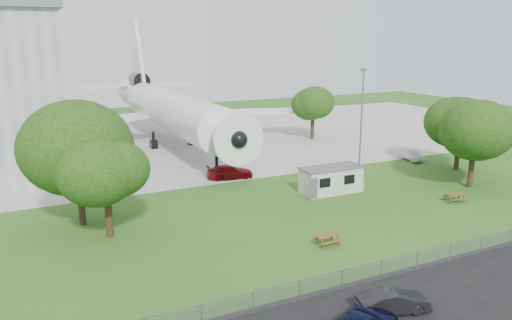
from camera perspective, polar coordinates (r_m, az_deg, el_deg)
name	(u,v)px	position (r m, az deg, el deg)	size (l,w,h in m)	color
ground	(323,225)	(41.50, 7.71, -7.42)	(160.00, 160.00, 0.00)	#3F7226
asphalt_strip	(446,297)	(32.54, 20.91, -14.45)	(120.00, 8.00, 0.02)	black
concrete_apron	(181,141)	(74.81, -8.62, 2.11)	(120.00, 46.00, 0.03)	#B7B7B2
airliner	(170,109)	(71.34, -9.78, 5.79)	(46.36, 47.73, 17.69)	white
site_cabin	(331,180)	(49.84, 8.56, -2.23)	(6.77, 2.80, 2.62)	beige
picnic_west	(327,245)	(37.86, 8.14, -9.56)	(1.80, 1.50, 0.76)	brown
picnic_east	(454,202)	(50.46, 21.72, -4.43)	(1.80, 1.50, 0.76)	brown
fence	(405,273)	(34.70, 16.63, -12.28)	(58.00, 0.04, 1.30)	gray
lamp_mast	(361,133)	(49.39, 11.88, 3.07)	(0.16, 0.16, 12.00)	slate
tree_west_big	(77,150)	(42.06, -19.82, 1.07)	(9.12, 9.12, 10.83)	#382619
tree_west_small	(105,167)	(38.87, -16.86, -0.78)	(5.92, 5.92, 8.51)	#382619
tree_east_front	(475,129)	(54.62, 23.79, 3.26)	(7.34, 7.34, 9.74)	#382619
tree_east_back	(461,122)	(61.60, 22.34, 4.09)	(7.32, 7.32, 9.33)	#382619
tree_far_apron	(313,104)	(75.51, 6.54, 6.35)	(5.87, 5.87, 8.26)	#382619
car_centre_sedan	(393,302)	(29.76, 15.42, -15.34)	(1.41, 4.05, 1.33)	black
car_ne_sedan	(411,155)	(65.34, 17.33, 0.50)	(1.35, 3.87, 1.27)	#ABADB2
car_apron_van	(230,172)	(54.38, -3.00, -1.37)	(2.05, 5.03, 1.46)	maroon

